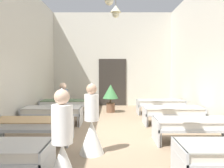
{
  "coord_description": "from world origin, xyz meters",
  "views": [
    {
      "loc": [
        -0.02,
        -6.33,
        1.7
      ],
      "look_at": [
        0.0,
        1.47,
        1.3
      ],
      "focal_mm": 35.95,
      "sensor_mm": 36.0,
      "label": 1
    }
  ],
  "objects_px": {
    "bed_left_row_3": "(64,103)",
    "nurse_mid_aisle": "(91,129)",
    "bed_right_row_1": "(193,125)",
    "potted_plant": "(110,94)",
    "bed_right_row_2": "(172,111)",
    "bed_left_row_1": "(31,125)",
    "bed_left_row_2": "(52,111)",
    "patient_seated_primary": "(62,98)",
    "bed_right_row_3": "(159,103)",
    "nurse_near_aisle": "(62,155)"
  },
  "relations": [
    {
      "from": "potted_plant",
      "to": "bed_left_row_2",
      "type": "bearing_deg",
      "value": -130.03
    },
    {
      "from": "bed_left_row_3",
      "to": "potted_plant",
      "type": "xyz_separation_m",
      "value": [
        1.88,
        0.34,
        0.34
      ]
    },
    {
      "from": "bed_left_row_1",
      "to": "bed_left_row_2",
      "type": "distance_m",
      "value": 1.9
    },
    {
      "from": "nurse_mid_aisle",
      "to": "potted_plant",
      "type": "xyz_separation_m",
      "value": [
        0.36,
        4.89,
        0.25
      ]
    },
    {
      "from": "bed_left_row_1",
      "to": "bed_right_row_1",
      "type": "xyz_separation_m",
      "value": [
        3.93,
        0.0,
        0.0
      ]
    },
    {
      "from": "bed_left_row_1",
      "to": "nurse_mid_aisle",
      "type": "bearing_deg",
      "value": -26.2
    },
    {
      "from": "bed_left_row_3",
      "to": "patient_seated_primary",
      "type": "xyz_separation_m",
      "value": [
        0.35,
        -1.93,
        0.43
      ]
    },
    {
      "from": "bed_left_row_1",
      "to": "patient_seated_primary",
      "type": "relative_size",
      "value": 2.37
    },
    {
      "from": "bed_right_row_2",
      "to": "nurse_mid_aisle",
      "type": "height_order",
      "value": "nurse_mid_aisle"
    },
    {
      "from": "nurse_mid_aisle",
      "to": "bed_left_row_3",
      "type": "bearing_deg",
      "value": -95.36
    },
    {
      "from": "bed_left_row_1",
      "to": "bed_right_row_2",
      "type": "bearing_deg",
      "value": 25.79
    },
    {
      "from": "bed_right_row_1",
      "to": "potted_plant",
      "type": "xyz_separation_m",
      "value": [
        -2.05,
        4.14,
        0.34
      ]
    },
    {
      "from": "bed_right_row_3",
      "to": "nurse_mid_aisle",
      "type": "distance_m",
      "value": 5.15
    },
    {
      "from": "bed_right_row_2",
      "to": "bed_left_row_3",
      "type": "relative_size",
      "value": 1.0
    },
    {
      "from": "bed_left_row_2",
      "to": "bed_right_row_3",
      "type": "relative_size",
      "value": 1.0
    },
    {
      "from": "bed_left_row_3",
      "to": "nurse_mid_aisle",
      "type": "relative_size",
      "value": 1.28
    },
    {
      "from": "bed_right_row_2",
      "to": "bed_left_row_3",
      "type": "distance_m",
      "value": 4.37
    },
    {
      "from": "nurse_near_aisle",
      "to": "bed_right_row_3",
      "type": "bearing_deg",
      "value": 81.26
    },
    {
      "from": "bed_right_row_2",
      "to": "bed_left_row_3",
      "type": "xyz_separation_m",
      "value": [
        -3.93,
        1.9,
        0.0
      ]
    },
    {
      "from": "bed_left_row_3",
      "to": "bed_right_row_1",
      "type": "bearing_deg",
      "value": -44.03
    },
    {
      "from": "bed_right_row_1",
      "to": "potted_plant",
      "type": "bearing_deg",
      "value": 116.33
    },
    {
      "from": "bed_left_row_3",
      "to": "nurse_mid_aisle",
      "type": "xyz_separation_m",
      "value": [
        1.52,
        -4.55,
        0.09
      ]
    },
    {
      "from": "bed_left_row_1",
      "to": "nurse_near_aisle",
      "type": "relative_size",
      "value": 1.28
    },
    {
      "from": "bed_left_row_3",
      "to": "nurse_near_aisle",
      "type": "relative_size",
      "value": 1.28
    },
    {
      "from": "patient_seated_primary",
      "to": "bed_right_row_2",
      "type": "bearing_deg",
      "value": 0.45
    },
    {
      "from": "bed_left_row_1",
      "to": "patient_seated_primary",
      "type": "distance_m",
      "value": 1.95
    },
    {
      "from": "bed_left_row_1",
      "to": "bed_left_row_3",
      "type": "height_order",
      "value": "same"
    },
    {
      "from": "bed_left_row_2",
      "to": "patient_seated_primary",
      "type": "height_order",
      "value": "patient_seated_primary"
    },
    {
      "from": "nurse_mid_aisle",
      "to": "patient_seated_primary",
      "type": "distance_m",
      "value": 2.89
    },
    {
      "from": "potted_plant",
      "to": "nurse_mid_aisle",
      "type": "bearing_deg",
      "value": -94.27
    },
    {
      "from": "bed_left_row_1",
      "to": "bed_right_row_1",
      "type": "distance_m",
      "value": 3.93
    },
    {
      "from": "bed_right_row_1",
      "to": "potted_plant",
      "type": "distance_m",
      "value": 4.63
    },
    {
      "from": "nurse_near_aisle",
      "to": "patient_seated_primary",
      "type": "distance_m",
      "value": 4.23
    },
    {
      "from": "patient_seated_primary",
      "to": "potted_plant",
      "type": "height_order",
      "value": "patient_seated_primary"
    },
    {
      "from": "bed_left_row_1",
      "to": "bed_right_row_2",
      "type": "distance_m",
      "value": 4.37
    },
    {
      "from": "bed_right_row_3",
      "to": "nurse_near_aisle",
      "type": "distance_m",
      "value": 6.62
    },
    {
      "from": "nurse_near_aisle",
      "to": "potted_plant",
      "type": "bearing_deg",
      "value": 99.51
    },
    {
      "from": "bed_right_row_2",
      "to": "nurse_mid_aisle",
      "type": "xyz_separation_m",
      "value": [
        -2.41,
        -2.65,
        0.09
      ]
    },
    {
      "from": "patient_seated_primary",
      "to": "bed_left_row_2",
      "type": "bearing_deg",
      "value": 175.37
    },
    {
      "from": "bed_left_row_1",
      "to": "nurse_mid_aisle",
      "type": "distance_m",
      "value": 1.69
    },
    {
      "from": "bed_left_row_2",
      "to": "bed_right_row_3",
      "type": "distance_m",
      "value": 4.37
    },
    {
      "from": "nurse_near_aisle",
      "to": "nurse_mid_aisle",
      "type": "bearing_deg",
      "value": 94.7
    },
    {
      "from": "bed_left_row_1",
      "to": "bed_left_row_3",
      "type": "xyz_separation_m",
      "value": [
        0.0,
        3.8,
        0.0
      ]
    },
    {
      "from": "bed_right_row_1",
      "to": "bed_right_row_3",
      "type": "relative_size",
      "value": 1.0
    },
    {
      "from": "bed_right_row_1",
      "to": "nurse_near_aisle",
      "type": "relative_size",
      "value": 1.28
    },
    {
      "from": "potted_plant",
      "to": "bed_left_row_3",
      "type": "bearing_deg",
      "value": -169.73
    },
    {
      "from": "nurse_near_aisle",
      "to": "bed_right_row_1",
      "type": "bearing_deg",
      "value": 55.09
    },
    {
      "from": "nurse_near_aisle",
      "to": "potted_plant",
      "type": "relative_size",
      "value": 1.25
    },
    {
      "from": "bed_left_row_1",
      "to": "bed_right_row_2",
      "type": "height_order",
      "value": "same"
    },
    {
      "from": "bed_right_row_1",
      "to": "bed_right_row_2",
      "type": "bearing_deg",
      "value": 90.0
    }
  ]
}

